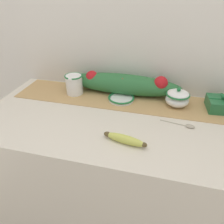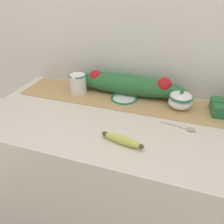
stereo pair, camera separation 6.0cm
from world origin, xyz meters
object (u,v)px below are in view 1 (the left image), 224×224
at_px(cream_pitcher, 74,84).
at_px(banana, 125,139).
at_px(sugar_bowl, 177,98).
at_px(gift_box, 223,104).
at_px(small_dish, 121,98).
at_px(spoon, 188,126).

distance_m(cream_pitcher, banana, 0.52).
bearing_deg(sugar_bowl, cream_pitcher, 179.85).
xyz_separation_m(sugar_bowl, gift_box, (0.23, 0.01, -0.01)).
height_order(cream_pitcher, gift_box, cream_pitcher).
distance_m(sugar_bowl, small_dish, 0.30).
bearing_deg(sugar_bowl, gift_box, 3.76).
height_order(sugar_bowl, banana, sugar_bowl).
bearing_deg(banana, spoon, 35.36).
xyz_separation_m(banana, gift_box, (0.43, 0.38, 0.02)).
bearing_deg(spoon, sugar_bowl, 116.96).
xyz_separation_m(spoon, gift_box, (0.17, 0.20, 0.03)).
relative_size(banana, spoon, 1.19).
bearing_deg(gift_box, banana, -138.43).
bearing_deg(banana, sugar_bowl, 60.96).
bearing_deg(spoon, gift_box, 59.37).
distance_m(cream_pitcher, spoon, 0.66).
xyz_separation_m(sugar_bowl, small_dish, (-0.29, -0.01, -0.03)).
xyz_separation_m(cream_pitcher, banana, (0.37, -0.37, -0.04)).
bearing_deg(gift_box, sugar_bowl, -176.24).
bearing_deg(small_dish, sugar_bowl, 2.91).
xyz_separation_m(small_dish, gift_box, (0.52, 0.03, 0.02)).
relative_size(cream_pitcher, spoon, 0.75).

